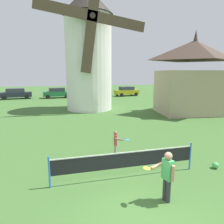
# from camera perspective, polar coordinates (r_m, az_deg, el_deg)

# --- Properties ---
(ground_plane) EXTENTS (120.00, 120.00, 0.00)m
(ground_plane) POSITION_cam_1_polar(r_m,az_deg,el_deg) (6.32, 9.17, -25.90)
(ground_plane) COLOR #3D662D
(windmill) EXTENTS (9.80, 5.40, 13.54)m
(windmill) POSITION_cam_1_polar(r_m,az_deg,el_deg) (21.88, -6.53, 16.93)
(windmill) COLOR white
(windmill) RESTS_ON ground_plane
(tennis_net) EXTENTS (5.36, 0.06, 1.10)m
(tennis_net) POSITION_cam_1_polar(r_m,az_deg,el_deg) (7.61, 3.90, -13.13)
(tennis_net) COLOR blue
(tennis_net) RESTS_ON ground_plane
(player_near) EXTENTS (0.88, 0.51, 1.53)m
(player_near) POSITION_cam_1_polar(r_m,az_deg,el_deg) (6.46, 14.97, -16.24)
(player_near) COLOR #333338
(player_near) RESTS_ON ground_plane
(player_far) EXTENTS (0.68, 0.64, 1.18)m
(player_far) POSITION_cam_1_polar(r_m,az_deg,el_deg) (9.48, 1.12, -8.29)
(player_far) COLOR #9E937F
(player_far) RESTS_ON ground_plane
(stray_ball) EXTENTS (0.26, 0.26, 0.26)m
(stray_ball) POSITION_cam_1_polar(r_m,az_deg,el_deg) (9.46, 26.72, -13.04)
(stray_ball) COLOR #4CB259
(stray_ball) RESTS_ON ground_plane
(parked_car_black) EXTENTS (4.63, 2.29, 1.56)m
(parked_car_black) POSITION_cam_1_polar(r_m,az_deg,el_deg) (33.84, -25.14, 4.68)
(parked_car_black) COLOR #1E232D
(parked_car_black) RESTS_ON ground_plane
(parked_car_green) EXTENTS (4.27, 2.15, 1.56)m
(parked_car_green) POSITION_cam_1_polar(r_m,az_deg,el_deg) (33.02, -15.00, 5.20)
(parked_car_green) COLOR #1E6638
(parked_car_green) RESTS_ON ground_plane
(parked_car_cream) EXTENTS (4.39, 2.41, 1.56)m
(parked_car_cream) POSITION_cam_1_polar(r_m,az_deg,el_deg) (32.93, -4.91, 5.51)
(parked_car_cream) COLOR silver
(parked_car_cream) RESTS_ON ground_plane
(parked_car_mustard) EXTENTS (4.22, 2.39, 1.56)m
(parked_car_mustard) POSITION_cam_1_polar(r_m,az_deg,el_deg) (34.84, 4.05, 5.80)
(parked_car_mustard) COLOR #999919
(parked_car_mustard) RESTS_ON ground_plane
(chapel) EXTENTS (6.86, 5.42, 7.60)m
(chapel) POSITION_cam_1_polar(r_m,az_deg,el_deg) (20.82, 21.48, 8.64)
(chapel) COLOR tan
(chapel) RESTS_ON ground_plane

